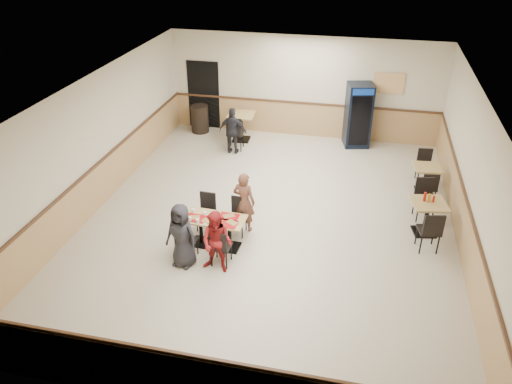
% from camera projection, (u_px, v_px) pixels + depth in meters
% --- Properties ---
extents(ground, '(10.00, 10.00, 0.00)m').
position_uv_depth(ground, '(270.00, 220.00, 11.14)').
color(ground, beige).
rests_on(ground, ground).
extents(room_shell, '(10.00, 10.00, 10.00)m').
position_uv_depth(room_shell, '(358.00, 156.00, 12.68)').
color(room_shell, silver).
rests_on(room_shell, ground).
extents(main_table, '(1.26, 0.67, 0.66)m').
position_uv_depth(main_table, '(215.00, 227.00, 10.10)').
color(main_table, black).
rests_on(main_table, ground).
extents(main_chairs, '(1.16, 1.49, 0.84)m').
position_uv_depth(main_chairs, '(213.00, 228.00, 10.12)').
color(main_chairs, black).
rests_on(main_chairs, ground).
extents(diner_woman_left, '(0.72, 0.55, 1.33)m').
position_uv_depth(diner_woman_left, '(182.00, 236.00, 9.45)').
color(diner_woman_left, black).
rests_on(diner_woman_left, ground).
extents(diner_woman_right, '(0.68, 0.56, 1.28)m').
position_uv_depth(diner_woman_right, '(217.00, 242.00, 9.30)').
color(diner_woman_right, maroon).
rests_on(diner_woman_right, ground).
extents(diner_man_opposite, '(0.54, 0.41, 1.35)m').
position_uv_depth(diner_man_opposite, '(244.00, 202.00, 10.52)').
color(diner_man_opposite, brown).
rests_on(diner_man_opposite, ground).
extents(lone_diner, '(0.79, 0.34, 1.33)m').
position_uv_depth(lone_diner, '(233.00, 131.00, 13.91)').
color(lone_diner, black).
rests_on(lone_diner, ground).
extents(tabletop_clutter, '(1.09, 0.55, 0.12)m').
position_uv_depth(tabletop_clutter, '(214.00, 219.00, 9.93)').
color(tabletop_clutter, '#AB0B0F').
rests_on(tabletop_clutter, main_table).
extents(side_table_near, '(0.82, 0.82, 0.75)m').
position_uv_depth(side_table_near, '(427.00, 213.00, 10.47)').
color(side_table_near, black).
rests_on(side_table_near, ground).
extents(side_table_near_chair_south, '(0.52, 0.52, 0.95)m').
position_uv_depth(side_table_near_chair_south, '(429.00, 229.00, 9.97)').
color(side_table_near_chair_south, black).
rests_on(side_table_near_chair_south, ground).
extents(side_table_near_chair_north, '(0.52, 0.52, 0.95)m').
position_uv_depth(side_table_near_chair_north, '(425.00, 200.00, 10.99)').
color(side_table_near_chair_north, black).
rests_on(side_table_near_chair_north, ground).
extents(side_table_far, '(0.70, 0.70, 0.68)m').
position_uv_depth(side_table_far, '(426.00, 175.00, 12.07)').
color(side_table_far, black).
rests_on(side_table_far, ground).
extents(side_table_far_chair_south, '(0.44, 0.44, 0.86)m').
position_uv_depth(side_table_far_chair_south, '(428.00, 186.00, 11.62)').
color(side_table_far_chair_south, black).
rests_on(side_table_far_chair_south, ground).
extents(side_table_far_chair_north, '(0.44, 0.44, 0.86)m').
position_uv_depth(side_table_far_chair_north, '(425.00, 166.00, 12.54)').
color(side_table_far_chair_north, black).
rests_on(side_table_far_chair_north, ground).
extents(condiment_caddy, '(0.23, 0.06, 0.20)m').
position_uv_depth(condiment_caddy, '(428.00, 198.00, 10.35)').
color(condiment_caddy, '#9D190B').
rests_on(condiment_caddy, side_table_near).
extents(back_table, '(0.81, 0.81, 0.82)m').
position_uv_depth(back_table, '(241.00, 123.00, 14.76)').
color(back_table, black).
rests_on(back_table, ground).
extents(back_table_chair_lone, '(0.51, 0.51, 1.04)m').
position_uv_depth(back_table_chair_lone, '(235.00, 132.00, 14.22)').
color(back_table_chair_lone, black).
rests_on(back_table_chair_lone, ground).
extents(pepsi_cooler, '(0.83, 0.83, 1.84)m').
position_uv_depth(pepsi_cooler, '(358.00, 115.00, 14.27)').
color(pepsi_cooler, black).
rests_on(pepsi_cooler, ground).
extents(trash_bin, '(0.54, 0.54, 0.84)m').
position_uv_depth(trash_bin, '(200.00, 119.00, 15.39)').
color(trash_bin, black).
rests_on(trash_bin, ground).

